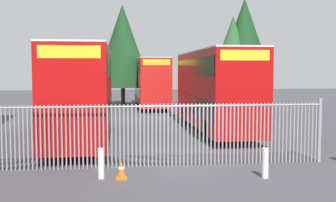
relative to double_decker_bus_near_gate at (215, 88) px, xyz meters
name	(u,v)px	position (x,y,z in m)	size (l,w,h in m)	color
ground_plane	(159,132)	(-3.08, 0.02, -2.42)	(100.00, 100.00, 0.00)	#3D3D42
palisade_fence	(128,134)	(-4.96, -7.98, -1.24)	(14.13, 0.14, 2.35)	gray
double_decker_bus_near_gate	(215,88)	(0.00, 0.00, 0.00)	(2.54, 10.81, 4.42)	#B70C0C
double_decker_bus_behind_fence_left	(83,90)	(-6.94, -2.33, 0.00)	(2.54, 10.81, 4.42)	#B70C0C
double_decker_bus_behind_fence_right	(233,82)	(3.94, 10.21, 0.00)	(2.54, 10.81, 4.42)	red
double_decker_bus_far_back	(151,81)	(-2.29, 15.04, 0.00)	(2.54, 10.81, 4.42)	red
bollard_near_left	(101,164)	(-5.84, -9.37, -1.95)	(0.20, 0.20, 0.95)	silver
bollard_center_front	(265,163)	(-0.75, -9.94, -1.95)	(0.20, 0.20, 0.95)	silver
traffic_cone_by_gate	(121,170)	(-5.21, -9.49, -2.13)	(0.34, 0.34, 0.59)	orange
tree_tall_back	(244,40)	(6.81, 16.38, 3.85)	(5.56, 5.56, 10.25)	#4C3823
tree_short_side	(123,46)	(-4.81, 15.96, 3.17)	(5.27, 5.27, 9.36)	#4C3823
tree_mid_row	(233,50)	(5.56, 15.91, 2.90)	(4.45, 4.45, 8.51)	#4C3823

